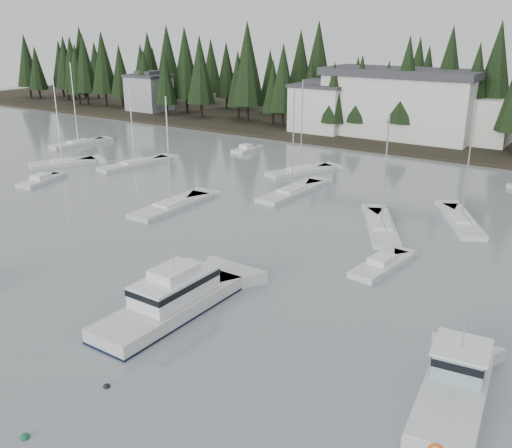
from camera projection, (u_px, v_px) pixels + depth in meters
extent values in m
cube|color=black|center=(452.00, 129.00, 104.25)|extent=(240.00, 54.00, 1.00)
cube|color=silver|center=(320.00, 109.00, 98.08)|extent=(9.00, 7.00, 7.50)
cube|color=#38383D|center=(321.00, 86.00, 96.74)|extent=(9.54, 7.42, 0.50)
cube|color=#38383D|center=(321.00, 82.00, 96.54)|extent=(4.95, 3.85, 0.80)
cube|color=#999EA0|center=(149.00, 94.00, 121.63)|extent=(8.00, 7.00, 7.00)
cube|color=#38383D|center=(148.00, 76.00, 120.37)|extent=(8.48, 7.42, 0.50)
cube|color=#38383D|center=(148.00, 73.00, 120.17)|extent=(4.40, 3.85, 0.80)
cube|color=silver|center=(400.00, 106.00, 93.24)|extent=(24.00, 10.00, 10.00)
cube|color=#38383D|center=(402.00, 72.00, 91.47)|extent=(25.00, 11.00, 1.20)
cube|color=silver|center=(477.00, 120.00, 89.06)|extent=(10.00, 8.00, 7.00)
cube|color=silver|center=(170.00, 312.00, 38.16)|extent=(3.79, 11.63, 1.68)
cube|color=black|center=(170.00, 314.00, 38.20)|extent=(3.82, 11.69, 0.23)
cube|color=white|center=(175.00, 287.00, 38.06)|extent=(3.04, 6.07, 1.52)
cube|color=black|center=(174.00, 282.00, 37.94)|extent=(3.11, 6.13, 0.42)
cube|color=white|center=(174.00, 272.00, 37.69)|extent=(2.20, 3.05, 0.68)
cylinder|color=#A5A8AD|center=(173.00, 260.00, 37.41)|extent=(0.10, 0.10, 1.16)
cube|color=silver|center=(451.00, 404.00, 29.03)|extent=(4.09, 9.13, 1.44)
cube|color=silver|center=(453.00, 391.00, 28.77)|extent=(4.00, 8.95, 0.13)
cube|color=#88B3AD|center=(460.00, 361.00, 29.99)|extent=(2.82, 2.92, 1.55)
cube|color=white|center=(462.00, 347.00, 29.72)|extent=(3.17, 3.31, 0.13)
cube|color=black|center=(461.00, 356.00, 29.89)|extent=(2.89, 2.97, 0.44)
cylinder|color=#A5A8AD|center=(464.00, 331.00, 29.40)|extent=(0.08, 0.08, 1.77)
cube|color=silver|center=(135.00, 166.00, 77.62)|extent=(4.22, 10.90, 1.05)
cube|color=white|center=(135.00, 161.00, 77.40)|extent=(2.34, 3.85, 0.30)
cylinder|color=#A5A8AD|center=(132.00, 122.00, 75.61)|extent=(0.14, 0.14, 10.96)
cube|color=silver|center=(381.00, 230.00, 53.73)|extent=(7.13, 10.43, 1.05)
cube|color=white|center=(381.00, 223.00, 53.52)|extent=(3.21, 3.96, 0.30)
cylinder|color=#A5A8AD|center=(385.00, 171.00, 51.81)|extent=(0.14, 0.14, 10.41)
cube|color=silver|center=(292.00, 194.00, 64.96)|extent=(3.26, 10.86, 1.05)
cube|color=white|center=(292.00, 188.00, 64.74)|extent=(2.06, 3.75, 0.30)
cylinder|color=#A5A8AD|center=(293.00, 140.00, 62.89)|extent=(0.14, 0.14, 11.29)
cube|color=silver|center=(79.00, 145.00, 90.66)|extent=(3.59, 9.57, 1.05)
cube|color=white|center=(78.00, 141.00, 90.45)|extent=(2.09, 3.36, 0.30)
cylinder|color=#A5A8AD|center=(74.00, 103.00, 88.44)|extent=(0.14, 0.14, 12.20)
cube|color=silver|center=(63.00, 165.00, 78.12)|extent=(6.39, 9.01, 1.05)
cube|color=white|center=(62.00, 160.00, 77.90)|extent=(3.14, 3.53, 0.30)
cylinder|color=#A5A8AD|center=(57.00, 111.00, 75.68)|extent=(0.14, 0.14, 13.52)
cube|color=silver|center=(171.00, 208.00, 60.00)|extent=(3.05, 10.36, 1.05)
cube|color=white|center=(171.00, 202.00, 59.78)|extent=(2.09, 3.54, 0.30)
cylinder|color=#A5A8AD|center=(168.00, 152.00, 57.97)|extent=(0.14, 0.14, 11.05)
cube|color=silver|center=(300.00, 173.00, 73.92)|extent=(6.23, 9.85, 1.05)
cube|color=white|center=(301.00, 168.00, 73.71)|extent=(2.97, 3.72, 0.30)
cylinder|color=#A5A8AD|center=(302.00, 125.00, 71.86)|extent=(0.14, 0.14, 11.29)
cube|color=silver|center=(461.00, 224.00, 55.39)|extent=(6.81, 9.86, 1.05)
cube|color=white|center=(461.00, 217.00, 55.18)|extent=(3.09, 3.77, 0.30)
cylinder|color=#A5A8AD|center=(468.00, 163.00, 53.36)|extent=(0.14, 0.14, 11.09)
cube|color=silver|center=(41.00, 182.00, 69.45)|extent=(3.65, 6.67, 0.90)
cube|color=white|center=(40.00, 176.00, 69.22)|extent=(1.94, 2.32, 0.55)
cube|color=silver|center=(381.00, 267.00, 45.34)|extent=(3.06, 7.04, 0.90)
cube|color=white|center=(382.00, 259.00, 45.10)|extent=(1.76, 2.36, 0.55)
cube|color=silver|center=(246.00, 151.00, 86.34)|extent=(2.21, 5.14, 0.90)
cube|color=white|center=(246.00, 146.00, 86.11)|extent=(1.50, 1.65, 0.55)
sphere|color=#145933|center=(25.00, 438.00, 26.85)|extent=(0.46, 0.46, 0.46)
sphere|color=black|center=(107.00, 387.00, 30.59)|extent=(0.39, 0.39, 0.39)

